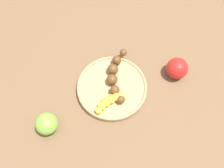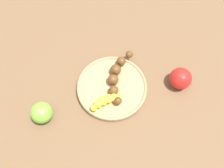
# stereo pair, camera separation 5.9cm
# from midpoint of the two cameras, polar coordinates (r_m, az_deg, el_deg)

# --- Properties ---
(ground_plane) EXTENTS (2.40, 2.40, 0.00)m
(ground_plane) POSITION_cam_midpoint_polar(r_m,az_deg,el_deg) (0.82, 2.06, -1.33)
(ground_plane) COLOR brown
(fruit_bowl) EXTENTS (0.23, 0.23, 0.02)m
(fruit_bowl) POSITION_cam_midpoint_polar(r_m,az_deg,el_deg) (0.81, 2.09, -0.96)
(fruit_bowl) COLOR #A08259
(fruit_bowl) RESTS_ON ground_plane
(banana_overripe) EXTENTS (0.14, 0.16, 0.04)m
(banana_overripe) POSITION_cam_midpoint_polar(r_m,az_deg,el_deg) (0.80, 3.28, 1.91)
(banana_overripe) COLOR #593819
(banana_overripe) RESTS_ON fruit_bowl
(banana_yellow) EXTENTS (0.11, 0.04, 0.03)m
(banana_yellow) POSITION_cam_midpoint_polar(r_m,az_deg,el_deg) (0.77, 0.75, -4.03)
(banana_yellow) COLOR yellow
(banana_yellow) RESTS_ON fruit_bowl
(apple_green) EXTENTS (0.07, 0.07, 0.07)m
(apple_green) POSITION_cam_midpoint_polar(r_m,az_deg,el_deg) (0.77, -13.90, -6.61)
(apple_green) COLOR #72B238
(apple_green) RESTS_ON ground_plane
(apple_red) EXTENTS (0.07, 0.07, 0.07)m
(apple_red) POSITION_cam_midpoint_polar(r_m,az_deg,el_deg) (0.84, 17.56, 1.09)
(apple_red) COLOR red
(apple_red) RESTS_ON ground_plane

